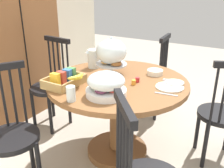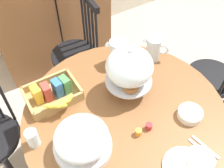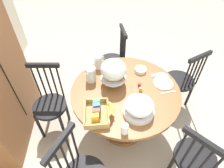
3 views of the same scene
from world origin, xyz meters
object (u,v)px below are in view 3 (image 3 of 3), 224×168
at_px(orange_juice_pitcher, 99,62).
at_px(cereal_basket, 98,112).
at_px(china_plate_large, 163,83).
at_px(windsor_chair_far_side, 181,82).
at_px(pastry_stand_with_dome, 113,70).
at_px(drinking_glass, 125,129).
at_px(windsor_chair_near_window, 50,105).
at_px(fruit_platter_covered, 139,107).
at_px(cereal_bowl, 140,70).
at_px(windsor_chair_host_seat, 113,61).
at_px(milk_pitcher, 91,75).
at_px(china_plate_small, 162,77).
at_px(windsor_chair_facing_door, 194,159).
at_px(dining_table, 125,103).

relative_size(orange_juice_pitcher, cereal_basket, 0.55).
height_order(orange_juice_pitcher, china_plate_large, orange_juice_pitcher).
distance_m(windsor_chair_far_side, china_plate_large, 0.57).
bearing_deg(pastry_stand_with_dome, drinking_glass, -175.82).
height_order(windsor_chair_near_window, pastry_stand_with_dome, pastry_stand_with_dome).
height_order(pastry_stand_with_dome, cereal_basket, pastry_stand_with_dome).
height_order(pastry_stand_with_dome, fruit_platter_covered, pastry_stand_with_dome).
height_order(cereal_basket, cereal_bowl, cereal_basket).
xyz_separation_m(windsor_chair_host_seat, milk_pitcher, (-0.71, 0.32, 0.37)).
relative_size(pastry_stand_with_dome, cereal_bowl, 2.46).
bearing_deg(cereal_bowl, orange_juice_pitcher, 77.11).
relative_size(orange_juice_pitcher, china_plate_large, 0.78).
bearing_deg(cereal_basket, fruit_platter_covered, -90.38).
distance_m(china_plate_small, cereal_bowl, 0.27).
xyz_separation_m(windsor_chair_facing_door, fruit_platter_covered, (0.37, 0.50, 0.37)).
bearing_deg(windsor_chair_far_side, orange_juice_pitcher, 88.10).
bearing_deg(windsor_chair_facing_door, pastry_stand_with_dome, 41.70).
bearing_deg(china_plate_large, drinking_glass, 138.66).
relative_size(fruit_platter_covered, china_plate_small, 2.00).
distance_m(cereal_bowl, drinking_glass, 0.87).
relative_size(windsor_chair_host_seat, drinking_glass, 8.86).
relative_size(dining_table, cereal_bowl, 8.51).
height_order(fruit_platter_covered, cereal_basket, fruit_platter_covered).
bearing_deg(china_plate_large, milk_pitcher, 81.57).
relative_size(dining_table, pastry_stand_with_dome, 3.46).
xyz_separation_m(dining_table, pastry_stand_with_dome, (0.10, 0.13, 0.41)).
relative_size(windsor_chair_facing_door, drinking_glass, 8.86).
distance_m(windsor_chair_facing_door, windsor_chair_host_seat, 1.70).
height_order(dining_table, drinking_glass, drinking_glass).
bearing_deg(milk_pitcher, windsor_chair_host_seat, -23.95).
xyz_separation_m(cereal_basket, china_plate_large, (0.38, -0.74, -0.04)).
bearing_deg(china_plate_large, windsor_chair_facing_door, -169.12).
height_order(windsor_chair_far_side, cereal_bowl, windsor_chair_far_side).
distance_m(pastry_stand_with_dome, cereal_bowl, 0.43).
height_order(windsor_chair_far_side, china_plate_small, windsor_chair_far_side).
bearing_deg(windsor_chair_host_seat, china_plate_small, -145.99).
relative_size(milk_pitcher, cereal_basket, 0.57).
relative_size(fruit_platter_covered, cereal_bowl, 2.14).
height_order(windsor_chair_near_window, windsor_chair_far_side, same).
height_order(pastry_stand_with_dome, china_plate_small, pastry_stand_with_dome).
xyz_separation_m(milk_pitcher, china_plate_large, (-0.12, -0.80, -0.08)).
height_order(windsor_chair_facing_door, cereal_bowl, windsor_chair_facing_door).
relative_size(china_plate_large, china_plate_small, 1.47).
relative_size(cereal_basket, drinking_glass, 2.87).
bearing_deg(milk_pitcher, windsor_chair_facing_door, -132.51).
xyz_separation_m(pastry_stand_with_dome, china_plate_large, (-0.04, -0.56, -0.19)).
distance_m(dining_table, milk_pitcher, 0.51).
distance_m(pastry_stand_with_dome, orange_juice_pitcher, 0.36).
relative_size(windsor_chair_host_seat, cereal_bowl, 6.96).
bearing_deg(china_plate_large, pastry_stand_with_dome, 86.18).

